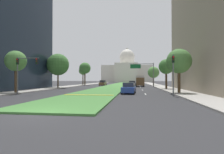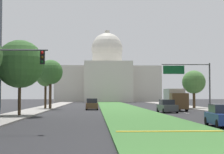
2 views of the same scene
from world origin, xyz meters
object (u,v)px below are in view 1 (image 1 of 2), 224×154
(capitol_building, at_px, (127,71))
(box_truck_delivery, at_px, (140,81))
(traffic_light_near_right, at_px, (173,70))
(overhead_guide_sign, at_px, (144,70))
(traffic_light_near_left, at_px, (23,67))
(street_tree_left_far, at_px, (83,71))
(street_tree_right_mid, at_px, (166,67))
(sedan_lead_stopped, at_px, (129,88))
(sedan_midblock, at_px, (132,84))
(sedan_distant, at_px, (103,83))
(street_tree_left_distant, at_px, (85,68))
(street_tree_right_far, at_px, (154,73))
(street_tree_left_near, at_px, (16,61))
(street_tree_right_near, at_px, (179,61))
(street_tree_right_distant, at_px, (154,72))
(street_tree_left_mid, at_px, (58,65))

(capitol_building, distance_m, box_truck_delivery, 79.80)
(traffic_light_near_right, bearing_deg, overhead_guide_sign, 95.13)
(traffic_light_near_left, xyz_separation_m, street_tree_left_far, (-2.72, 37.47, 1.30))
(box_truck_delivery, bearing_deg, street_tree_right_mid, -70.94)
(sedan_lead_stopped, xyz_separation_m, sedan_midblock, (0.14, 21.50, 0.03))
(capitol_building, xyz_separation_m, box_truck_delivery, (7.25, -79.22, -6.25))
(sedan_distant, xyz_separation_m, box_truck_delivery, (12.09, -4.66, 0.86))
(traffic_light_near_right, distance_m, street_tree_left_distant, 43.15)
(capitol_building, height_order, street_tree_left_distant, capitol_building)
(street_tree_right_mid, height_order, street_tree_left_distant, street_tree_left_distant)
(capitol_building, height_order, sedan_lead_stopped, capitol_building)
(street_tree_right_far, relative_size, sedan_distant, 1.31)
(capitol_building, bearing_deg, traffic_light_near_left, -95.03)
(traffic_light_near_right, bearing_deg, street_tree_left_near, 175.65)
(street_tree_left_near, bearing_deg, street_tree_right_near, 6.07)
(traffic_light_near_left, relative_size, street_tree_right_far, 0.88)
(street_tree_right_mid, xyz_separation_m, street_tree_right_distant, (-0.35, 22.06, -0.32))
(street_tree_left_near, relative_size, sedan_lead_stopped, 1.52)
(sedan_midblock, bearing_deg, sedan_distant, 134.64)
(box_truck_delivery, bearing_deg, sedan_lead_stopped, -95.11)
(street_tree_left_near, bearing_deg, sedan_lead_stopped, 6.16)
(street_tree_left_far, height_order, sedan_distant, street_tree_left_far)
(sedan_midblock, height_order, sedan_distant, sedan_distant)
(street_tree_right_near, relative_size, street_tree_left_mid, 0.80)
(street_tree_left_near, xyz_separation_m, sedan_distant, (7.20, 33.28, -4.01))
(street_tree_left_distant, distance_m, box_truck_delivery, 20.40)
(overhead_guide_sign, bearing_deg, capitol_building, 95.57)
(street_tree_right_mid, xyz_separation_m, box_truck_delivery, (-5.08, 14.71, -3.06))
(sedan_distant, bearing_deg, sedan_lead_stopped, -72.88)
(street_tree_left_near, bearing_deg, street_tree_left_distant, 89.22)
(street_tree_right_distant, distance_m, sedan_distant, 17.41)
(street_tree_left_mid, xyz_separation_m, sedan_distant, (7.66, 17.62, -4.80))
(street_tree_left_mid, xyz_separation_m, street_tree_left_distant, (0.94, 19.62, 0.31))
(sedan_midblock, xyz_separation_m, sedan_distant, (-9.83, 9.96, 0.03))
(street_tree_left_near, distance_m, sedan_lead_stopped, 17.47)
(street_tree_right_distant, height_order, sedan_distant, street_tree_right_distant)
(street_tree_right_far, relative_size, street_tree_left_distant, 0.74)
(street_tree_left_near, xyz_separation_m, sedan_lead_stopped, (16.89, 1.82, -4.06))
(traffic_light_near_left, relative_size, street_tree_left_mid, 0.63)
(traffic_light_near_left, relative_size, street_tree_right_distant, 0.82)
(traffic_light_near_right, xyz_separation_m, street_tree_left_mid, (-22.99, 17.38, 2.31))
(traffic_light_near_left, distance_m, traffic_light_near_right, 20.15)
(street_tree_left_far, bearing_deg, traffic_light_near_left, -85.84)
(street_tree_right_far, height_order, box_truck_delivery, street_tree_right_far)
(street_tree_right_mid, xyz_separation_m, street_tree_left_far, (-24.71, 21.80, 0.36))
(overhead_guide_sign, xyz_separation_m, street_tree_left_distant, (-19.80, 11.91, 1.25))
(street_tree_right_far, distance_m, sedan_lead_stopped, 34.82)
(street_tree_right_near, xyz_separation_m, sedan_midblock, (-7.21, 20.75, -3.97))
(street_tree_right_near, distance_m, street_tree_left_distant, 40.44)
(traffic_light_near_left, xyz_separation_m, street_tree_left_mid, (-2.84, 17.42, 1.83))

